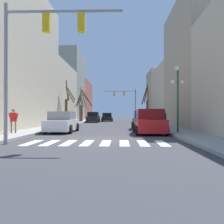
% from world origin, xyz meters
% --- Properties ---
extents(ground_plane, '(240.00, 240.00, 0.00)m').
position_xyz_m(ground_plane, '(0.00, 0.00, 0.00)').
color(ground_plane, '#38383D').
extents(sidewalk_right, '(2.25, 90.00, 0.15)m').
position_xyz_m(sidewalk_right, '(5.53, 0.00, 0.07)').
color(sidewalk_right, gray).
rests_on(sidewalk_right, ground_plane).
extents(building_row_left, '(6.00, 64.64, 13.78)m').
position_xyz_m(building_row_left, '(-9.65, 25.31, 5.78)').
color(building_row_left, '#BCB299').
rests_on(building_row_left, ground_plane).
extents(building_row_right, '(6.00, 47.42, 12.55)m').
position_xyz_m(building_row_right, '(9.65, 17.64, 5.00)').
color(building_row_right, '#BCB299').
rests_on(building_row_right, ground_plane).
extents(crosswalk_stripes, '(6.75, 2.60, 0.01)m').
position_xyz_m(crosswalk_stripes, '(0.00, -1.58, 0.00)').
color(crosswalk_stripes, white).
rests_on(crosswalk_stripes, ground_plane).
extents(traffic_signal_near, '(5.51, 0.28, 6.54)m').
position_xyz_m(traffic_signal_near, '(-2.67, -2.25, 4.67)').
color(traffic_signal_near, gray).
rests_on(traffic_signal_near, ground_plane).
extents(traffic_signal_far, '(6.53, 0.28, 6.30)m').
position_xyz_m(traffic_signal_far, '(2.30, 37.41, 4.56)').
color(traffic_signal_far, gray).
rests_on(traffic_signal_far, ground_plane).
extents(street_lamp_right_corner, '(0.95, 0.36, 4.54)m').
position_xyz_m(street_lamp_right_corner, '(5.07, 3.70, 3.35)').
color(street_lamp_right_corner, '#1E4C2D').
rests_on(street_lamp_right_corner, sidewalk_right).
extents(car_parked_right_near, '(2.15, 4.46, 1.74)m').
position_xyz_m(car_parked_right_near, '(3.21, 4.18, 0.81)').
color(car_parked_right_near, red).
rests_on(car_parked_right_near, ground_plane).
extents(car_parked_right_far, '(2.04, 4.39, 1.69)m').
position_xyz_m(car_parked_right_far, '(3.26, 9.53, 0.79)').
color(car_parked_right_far, navy).
rests_on(car_parked_right_far, ground_plane).
extents(car_parked_left_mid, '(2.04, 4.79, 1.58)m').
position_xyz_m(car_parked_left_mid, '(-3.26, 5.60, 0.74)').
color(car_parked_left_mid, white).
rests_on(car_parked_left_mid, ground_plane).
extents(car_driving_toward_lane, '(2.03, 4.76, 1.70)m').
position_xyz_m(car_driving_toward_lane, '(-3.26, 28.50, 0.79)').
color(car_driving_toward_lane, black).
rests_on(car_driving_toward_lane, ground_plane).
extents(car_driving_away_lane, '(2.00, 4.19, 1.57)m').
position_xyz_m(car_driving_away_lane, '(-1.22, 33.72, 0.74)').
color(car_driving_away_lane, black).
rests_on(car_driving_away_lane, ground_plane).
extents(pedestrian_near_right_corner, '(0.21, 0.67, 1.55)m').
position_xyz_m(pedestrian_near_right_corner, '(5.13, 9.23, 1.07)').
color(pedestrian_near_right_corner, '#282D47').
rests_on(pedestrian_near_right_corner, sidewalk_right).
extents(pedestrian_on_right_sidewalk, '(0.68, 0.22, 1.59)m').
position_xyz_m(pedestrian_on_right_sidewalk, '(-5.85, 2.74, 1.09)').
color(pedestrian_on_right_sidewalk, '#7A705B').
rests_on(pedestrian_on_right_sidewalk, sidewalk_left).
extents(street_tree_right_mid, '(2.20, 2.58, 5.59)m').
position_xyz_m(street_tree_right_mid, '(-5.16, 27.49, 2.46)').
color(street_tree_right_mid, brown).
rests_on(street_tree_right_mid, sidewalk_left).
extents(street_tree_right_far, '(1.39, 2.93, 5.68)m').
position_xyz_m(street_tree_right_far, '(-5.81, 19.84, 2.69)').
color(street_tree_right_far, brown).
rests_on(street_tree_right_far, sidewalk_left).
extents(street_tree_left_mid, '(2.66, 2.13, 5.47)m').
position_xyz_m(street_tree_left_mid, '(-5.35, 30.90, 2.58)').
color(street_tree_left_mid, '#473828').
rests_on(street_tree_left_mid, sidewalk_left).
extents(street_tree_right_near, '(1.24, 2.46, 6.33)m').
position_xyz_m(street_tree_right_near, '(5.61, 29.88, 2.83)').
color(street_tree_right_near, brown).
rests_on(street_tree_right_near, sidewalk_right).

